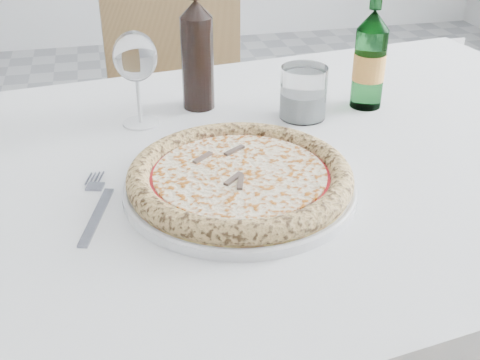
{
  "coord_description": "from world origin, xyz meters",
  "views": [
    {
      "loc": [
        -0.27,
        -1.14,
        1.22
      ],
      "look_at": [
        -0.09,
        -0.38,
        0.78
      ],
      "focal_mm": 45.0,
      "sensor_mm": 36.0,
      "label": 1
    }
  ],
  "objects_px": {
    "pizza": "(240,176)",
    "beer_bottle": "(370,59)",
    "wine_glass": "(135,59)",
    "chair_far": "(182,99)",
    "tumbler": "(303,96)",
    "plate": "(240,187)",
    "wine_bottle": "(197,54)",
    "dining_table": "(226,203)"
  },
  "relations": [
    {
      "from": "pizza",
      "to": "beer_bottle",
      "type": "height_order",
      "value": "beer_bottle"
    },
    {
      "from": "wine_glass",
      "to": "chair_far",
      "type": "bearing_deg",
      "value": 75.85
    },
    {
      "from": "tumbler",
      "to": "plate",
      "type": "bearing_deg",
      "value": -126.3
    },
    {
      "from": "wine_glass",
      "to": "wine_bottle",
      "type": "distance_m",
      "value": 0.13
    },
    {
      "from": "dining_table",
      "to": "tumbler",
      "type": "distance_m",
      "value": 0.26
    },
    {
      "from": "plate",
      "to": "pizza",
      "type": "xyz_separation_m",
      "value": [
        -0.0,
        0.0,
        0.02
      ]
    },
    {
      "from": "chair_far",
      "to": "tumbler",
      "type": "relative_size",
      "value": 9.49
    },
    {
      "from": "pizza",
      "to": "wine_glass",
      "type": "xyz_separation_m",
      "value": [
        -0.12,
        0.28,
        0.1
      ]
    },
    {
      "from": "dining_table",
      "to": "wine_glass",
      "type": "height_order",
      "value": "wine_glass"
    },
    {
      "from": "dining_table",
      "to": "pizza",
      "type": "distance_m",
      "value": 0.15
    },
    {
      "from": "pizza",
      "to": "tumbler",
      "type": "height_order",
      "value": "tumbler"
    },
    {
      "from": "plate",
      "to": "wine_bottle",
      "type": "bearing_deg",
      "value": 90.36
    },
    {
      "from": "wine_bottle",
      "to": "beer_bottle",
      "type": "bearing_deg",
      "value": -12.58
    },
    {
      "from": "beer_bottle",
      "to": "pizza",
      "type": "bearing_deg",
      "value": -139.88
    },
    {
      "from": "wine_glass",
      "to": "beer_bottle",
      "type": "xyz_separation_m",
      "value": [
        0.44,
        -0.01,
        -0.03
      ]
    },
    {
      "from": "dining_table",
      "to": "wine_bottle",
      "type": "bearing_deg",
      "value": 90.51
    },
    {
      "from": "pizza",
      "to": "beer_bottle",
      "type": "distance_m",
      "value": 0.42
    },
    {
      "from": "tumbler",
      "to": "beer_bottle",
      "type": "distance_m",
      "value": 0.15
    },
    {
      "from": "chair_far",
      "to": "plate",
      "type": "xyz_separation_m",
      "value": [
        -0.04,
        -0.94,
        0.23
      ]
    },
    {
      "from": "wine_glass",
      "to": "tumbler",
      "type": "relative_size",
      "value": 1.78
    },
    {
      "from": "dining_table",
      "to": "tumbler",
      "type": "height_order",
      "value": "tumbler"
    },
    {
      "from": "wine_glass",
      "to": "pizza",
      "type": "bearing_deg",
      "value": -66.74
    },
    {
      "from": "pizza",
      "to": "wine_glass",
      "type": "relative_size",
      "value": 1.92
    },
    {
      "from": "pizza",
      "to": "beer_bottle",
      "type": "relative_size",
      "value": 1.41
    },
    {
      "from": "dining_table",
      "to": "chair_far",
      "type": "relative_size",
      "value": 1.82
    },
    {
      "from": "plate",
      "to": "wine_bottle",
      "type": "height_order",
      "value": "wine_bottle"
    },
    {
      "from": "tumbler",
      "to": "wine_bottle",
      "type": "distance_m",
      "value": 0.22
    },
    {
      "from": "dining_table",
      "to": "beer_bottle",
      "type": "xyz_separation_m",
      "value": [
        0.32,
        0.17,
        0.17
      ]
    },
    {
      "from": "pizza",
      "to": "tumbler",
      "type": "distance_m",
      "value": 0.31
    },
    {
      "from": "dining_table",
      "to": "beer_bottle",
      "type": "distance_m",
      "value": 0.4
    },
    {
      "from": "beer_bottle",
      "to": "wine_bottle",
      "type": "bearing_deg",
      "value": 167.42
    },
    {
      "from": "pizza",
      "to": "beer_bottle",
      "type": "bearing_deg",
      "value": 40.12
    },
    {
      "from": "tumbler",
      "to": "beer_bottle",
      "type": "height_order",
      "value": "beer_bottle"
    },
    {
      "from": "wine_bottle",
      "to": "dining_table",
      "type": "bearing_deg",
      "value": -89.49
    },
    {
      "from": "pizza",
      "to": "beer_bottle",
      "type": "xyz_separation_m",
      "value": [
        0.32,
        0.27,
        0.07
      ]
    },
    {
      "from": "beer_bottle",
      "to": "dining_table",
      "type": "bearing_deg",
      "value": -152.1
    },
    {
      "from": "pizza",
      "to": "wine_bottle",
      "type": "distance_m",
      "value": 0.35
    },
    {
      "from": "dining_table",
      "to": "plate",
      "type": "xyz_separation_m",
      "value": [
        0.0,
        -0.1,
        0.09
      ]
    },
    {
      "from": "chair_far",
      "to": "wine_bottle",
      "type": "xyz_separation_m",
      "value": [
        -0.05,
        -0.6,
        0.33
      ]
    },
    {
      "from": "chair_far",
      "to": "tumbler",
      "type": "bearing_deg",
      "value": -78.95
    },
    {
      "from": "dining_table",
      "to": "wine_glass",
      "type": "xyz_separation_m",
      "value": [
        -0.12,
        0.18,
        0.2
      ]
    },
    {
      "from": "tumbler",
      "to": "wine_bottle",
      "type": "height_order",
      "value": "wine_bottle"
    }
  ]
}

